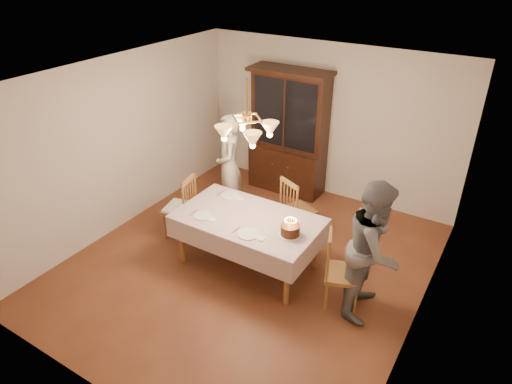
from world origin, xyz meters
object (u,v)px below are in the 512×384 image
Objects in this scene: elderly_woman at (229,166)px; birthday_cake at (290,230)px; dining_table at (248,222)px; china_hutch at (289,134)px; chair_far_side at (298,212)px.

elderly_woman reaches higher than birthday_cake.
dining_table is 6.33× the size of birthday_cake.
china_hutch is 7.20× the size of birthday_cake.
china_hutch is (-0.61, 2.25, 0.36)m from dining_table.
dining_table is at bearing 174.08° from birthday_cake.
china_hutch is 2.16× the size of chair_far_side.
dining_table is 1.13× the size of elderly_woman.
china_hutch is 2.66m from birthday_cake.
dining_table is 0.68m from birthday_cake.
birthday_cake is (1.67, -1.09, -0.01)m from elderly_woman.
china_hutch reaches higher than chair_far_side.
elderly_woman reaches higher than dining_table.
china_hutch is at bearing 125.32° from elderly_woman.
chair_far_side is 1.16m from birthday_cake.
china_hutch is 1.31m from elderly_woman.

